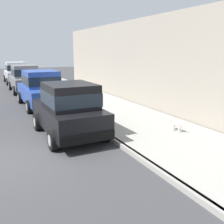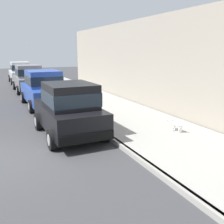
# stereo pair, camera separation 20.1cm
# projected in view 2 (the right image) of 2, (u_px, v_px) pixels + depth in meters

# --- Properties ---
(ground_plane) EXTENTS (80.00, 80.00, 0.00)m
(ground_plane) POSITION_uv_depth(u_px,v_px,m) (10.00, 156.00, 7.46)
(ground_plane) COLOR #38383A
(curb) EXTENTS (0.16, 64.00, 0.14)m
(curb) POSITION_uv_depth(u_px,v_px,m) (111.00, 138.00, 8.74)
(curb) COLOR gray
(curb) RESTS_ON ground
(sidewalk) EXTENTS (3.60, 64.00, 0.14)m
(sidewalk) POSITION_uv_depth(u_px,v_px,m) (156.00, 132.00, 9.47)
(sidewalk) COLOR #99968E
(sidewalk) RESTS_ON ground
(car_black_hatchback) EXTENTS (2.01, 3.83, 1.88)m
(car_black_hatchback) POSITION_uv_depth(u_px,v_px,m) (69.00, 109.00, 9.00)
(car_black_hatchback) COLOR black
(car_black_hatchback) RESTS_ON ground
(car_blue_sedan) EXTENTS (2.11, 4.64, 1.92)m
(car_blue_sedan) POSITION_uv_depth(u_px,v_px,m) (44.00, 88.00, 13.94)
(car_blue_sedan) COLOR #28479E
(car_blue_sedan) RESTS_ON ground
(car_grey_sedan) EXTENTS (2.07, 4.62, 1.92)m
(car_grey_sedan) POSITION_uv_depth(u_px,v_px,m) (29.00, 78.00, 18.99)
(car_grey_sedan) COLOR slate
(car_grey_sedan) RESTS_ON ground
(car_silver_sedan) EXTENTS (2.05, 4.61, 1.92)m
(car_silver_sedan) POSITION_uv_depth(u_px,v_px,m) (21.00, 72.00, 24.11)
(car_silver_sedan) COLOR #BCBCC1
(car_silver_sedan) RESTS_ON ground
(dog_white) EXTENTS (0.31, 0.74, 0.49)m
(dog_white) POSITION_uv_depth(u_px,v_px,m) (176.00, 123.00, 9.20)
(dog_white) COLOR white
(dog_white) RESTS_ON sidewalk
(fire_hydrant) EXTENTS (0.34, 0.24, 0.72)m
(fire_hydrant) POSITION_uv_depth(u_px,v_px,m) (95.00, 109.00, 11.17)
(fire_hydrant) COLOR gold
(fire_hydrant) RESTS_ON sidewalk
(building_facade) EXTENTS (0.50, 20.00, 4.54)m
(building_facade) POSITION_uv_depth(u_px,v_px,m) (136.00, 63.00, 14.49)
(building_facade) COLOR #9E9384
(building_facade) RESTS_ON ground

